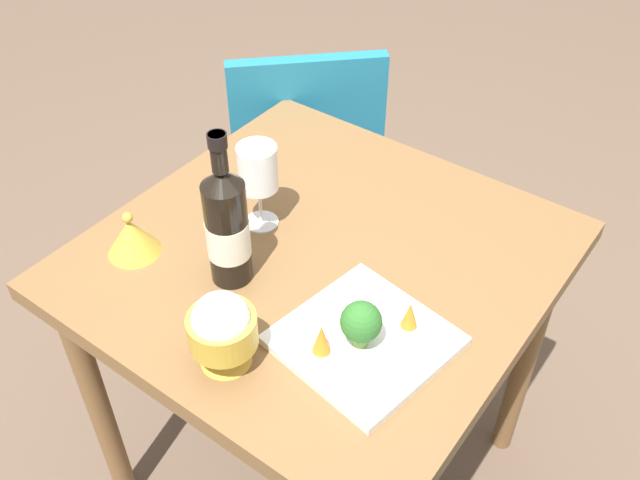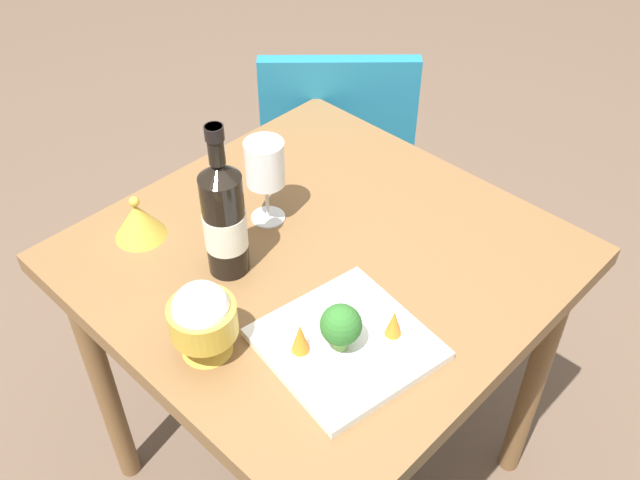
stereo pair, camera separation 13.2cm
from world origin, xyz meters
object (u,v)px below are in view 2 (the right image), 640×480
wine_bottle (224,218)px  wine_glass (266,165)px  rice_bowl (203,319)px  serving_plate (346,344)px  carrot_garnish_left (300,338)px  rice_bowl_lid (138,220)px  carrot_garnish_right (394,323)px  chair_by_wall (337,151)px  broccoli_floret (341,326)px

wine_bottle → wine_glass: (0.15, 0.05, 0.01)m
rice_bowl → wine_glass: bearing=30.3°
serving_plate → carrot_garnish_left: bearing=148.4°
wine_glass → rice_bowl_lid: 0.27m
carrot_garnish_right → carrot_garnish_left: bearing=146.8°
rice_bowl → wine_bottle: bearing=38.9°
wine_bottle → carrot_garnish_left: (-0.06, -0.24, -0.07)m
chair_by_wall → wine_bottle: bearing=-107.3°
rice_bowl → rice_bowl_lid: 0.33m
chair_by_wall → serving_plate: 0.92m
broccoli_floret → carrot_garnish_right: size_ratio=1.64×
chair_by_wall → carrot_garnish_left: size_ratio=14.45×
chair_by_wall → broccoli_floret: size_ratio=9.91×
wine_bottle → wine_glass: bearing=19.8°
wine_glass → broccoli_floret: (-0.16, -0.34, -0.06)m
rice_bowl → serving_plate: 0.24m
rice_bowl_lid → serving_plate: size_ratio=0.35×
carrot_garnish_right → serving_plate: bearing=145.3°
rice_bowl → serving_plate: (0.16, -0.16, -0.07)m
wine_bottle → carrot_garnish_right: wine_bottle is taller
wine_bottle → carrot_garnish_left: 0.26m
broccoli_floret → carrot_garnish_left: broccoli_floret is taller
wine_bottle → broccoli_floret: wine_bottle is taller
broccoli_floret → carrot_garnish_right: broccoli_floret is taller
carrot_garnish_left → rice_bowl: bearing=128.8°
broccoli_floret → chair_by_wall: bearing=43.2°
rice_bowl → serving_plate: rice_bowl is taller
broccoli_floret → carrot_garnish_left: size_ratio=1.46×
rice_bowl → broccoli_floret: size_ratio=1.65×
chair_by_wall → wine_glass: wine_glass is taller
rice_bowl_lid → carrot_garnish_left: rice_bowl_lid is taller
serving_plate → broccoli_floret: bearing=-175.8°
rice_bowl → broccoli_floret: 0.22m
rice_bowl_lid → carrot_garnish_right: (0.13, -0.52, 0.00)m
serving_plate → wine_glass: bearing=67.4°
wine_glass → wine_bottle: bearing=-160.2°
wine_bottle → rice_bowl_lid: size_ratio=3.05×
chair_by_wall → wine_bottle: 0.81m
wine_bottle → rice_bowl_lid: bearing=107.5°
rice_bowl → rice_bowl_lid: rice_bowl is taller
wine_glass → rice_bowl_lid: (-0.21, 0.14, -0.09)m
carrot_garnish_right → wine_glass: bearing=78.9°
chair_by_wall → carrot_garnish_right: (-0.58, -0.66, 0.26)m
wine_bottle → wine_glass: 0.16m
chair_by_wall → wine_bottle: (-0.65, -0.34, 0.34)m
rice_bowl_lid → carrot_garnish_right: size_ratio=1.91×
wine_glass → serving_plate: wine_glass is taller
rice_bowl_lid → broccoli_floret: broccoli_floret is taller
carrot_garnish_left → carrot_garnish_right: (0.13, -0.09, -0.00)m
wine_glass → serving_plate: bearing=-112.6°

